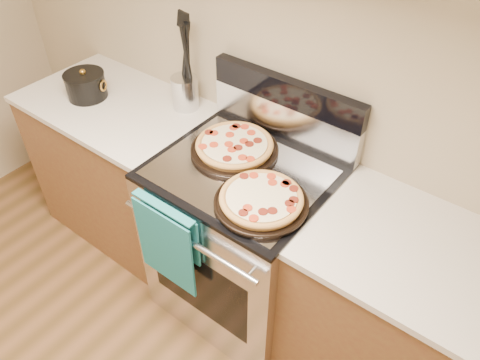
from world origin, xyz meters
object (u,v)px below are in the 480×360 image
Objects in this scene: pepperoni_pizza_front at (261,200)px; saucepan at (86,86)px; range_body at (243,242)px; utensil_crock at (185,93)px; pepperoni_pizza_back at (235,147)px.

pepperoni_pizza_front is 1.23m from saucepan.
pepperoni_pizza_front is at bearing -35.80° from range_body.
utensil_crock is 0.83× the size of saucepan.
pepperoni_pizza_front is 2.19× the size of utensil_crock.
pepperoni_pizza_back is at bearing 146.31° from range_body.
saucepan is at bearing -179.28° from range_body.
pepperoni_pizza_front is at bearing -35.06° from pepperoni_pizza_back.
range_body is 1.15m from saucepan.
utensil_crock reaches higher than range_body.
pepperoni_pizza_back is at bearing 144.94° from pepperoni_pizza_front.
range_body is 2.31× the size of pepperoni_pizza_back.
utensil_crock is (-0.44, 0.16, 0.04)m from pepperoni_pizza_back.
range_body is 5.33× the size of utensil_crock.
range_body is 0.55m from pepperoni_pizza_front.
pepperoni_pizza_front is at bearing -5.82° from saucepan.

